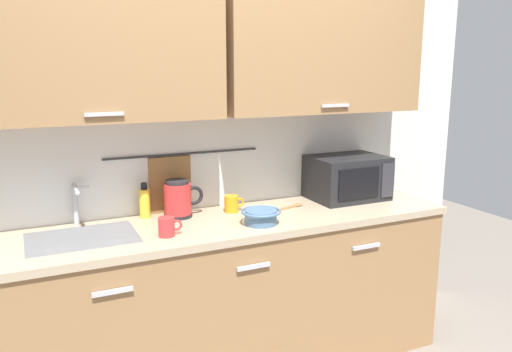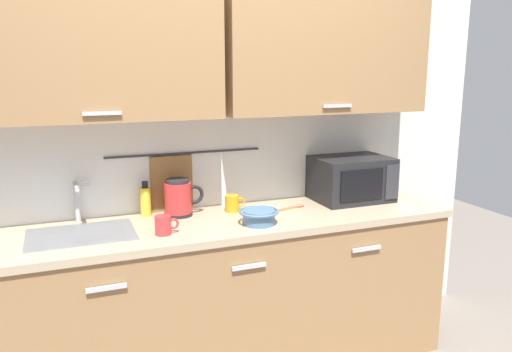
{
  "view_description": "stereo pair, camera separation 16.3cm",
  "coord_description": "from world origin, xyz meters",
  "px_view_note": "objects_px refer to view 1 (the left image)",
  "views": [
    {
      "loc": [
        -1.0,
        -2.19,
        1.72
      ],
      "look_at": [
        0.17,
        0.33,
        1.12
      ],
      "focal_mm": 35.86,
      "sensor_mm": 36.0,
      "label": 1
    },
    {
      "loc": [
        -0.85,
        -2.25,
        1.72
      ],
      "look_at": [
        0.17,
        0.33,
        1.12
      ],
      "focal_mm": 35.86,
      "sensor_mm": 36.0,
      "label": 2
    }
  ],
  "objects_px": {
    "mug_by_kettle": "(232,204)",
    "wooden_spoon": "(289,207)",
    "mug_near_sink": "(167,227)",
    "electric_kettle": "(179,199)",
    "mixing_bowl": "(261,216)",
    "microwave": "(347,177)",
    "dish_soap_bottle": "(145,202)"
  },
  "relations": [
    {
      "from": "mug_near_sink",
      "to": "electric_kettle",
      "type": "bearing_deg",
      "value": 63.65
    },
    {
      "from": "dish_soap_bottle",
      "to": "mug_near_sink",
      "type": "relative_size",
      "value": 1.63
    },
    {
      "from": "mixing_bowl",
      "to": "mug_by_kettle",
      "type": "relative_size",
      "value": 1.78
    },
    {
      "from": "microwave",
      "to": "mixing_bowl",
      "type": "distance_m",
      "value": 0.77
    },
    {
      "from": "electric_kettle",
      "to": "wooden_spoon",
      "type": "bearing_deg",
      "value": -9.53
    },
    {
      "from": "electric_kettle",
      "to": "mug_near_sink",
      "type": "xyz_separation_m",
      "value": [
        -0.15,
        -0.3,
        -0.05
      ]
    },
    {
      "from": "electric_kettle",
      "to": "mixing_bowl",
      "type": "xyz_separation_m",
      "value": [
        0.35,
        -0.32,
        -0.06
      ]
    },
    {
      "from": "microwave",
      "to": "wooden_spoon",
      "type": "relative_size",
      "value": 1.69
    },
    {
      "from": "mug_near_sink",
      "to": "mixing_bowl",
      "type": "height_order",
      "value": "mug_near_sink"
    },
    {
      "from": "microwave",
      "to": "mug_by_kettle",
      "type": "distance_m",
      "value": 0.78
    },
    {
      "from": "mixing_bowl",
      "to": "electric_kettle",
      "type": "bearing_deg",
      "value": 138.27
    },
    {
      "from": "electric_kettle",
      "to": "mug_near_sink",
      "type": "bearing_deg",
      "value": -116.35
    },
    {
      "from": "mug_near_sink",
      "to": "wooden_spoon",
      "type": "distance_m",
      "value": 0.81
    },
    {
      "from": "electric_kettle",
      "to": "wooden_spoon",
      "type": "xyz_separation_m",
      "value": [
        0.64,
        -0.11,
        -0.1
      ]
    },
    {
      "from": "electric_kettle",
      "to": "mug_near_sink",
      "type": "height_order",
      "value": "electric_kettle"
    },
    {
      "from": "electric_kettle",
      "to": "mixing_bowl",
      "type": "distance_m",
      "value": 0.48
    },
    {
      "from": "electric_kettle",
      "to": "dish_soap_bottle",
      "type": "relative_size",
      "value": 1.16
    },
    {
      "from": "mixing_bowl",
      "to": "wooden_spoon",
      "type": "height_order",
      "value": "mixing_bowl"
    },
    {
      "from": "mixing_bowl",
      "to": "mug_near_sink",
      "type": "bearing_deg",
      "value": 178.1
    },
    {
      "from": "mug_near_sink",
      "to": "mug_by_kettle",
      "type": "relative_size",
      "value": 1.0
    },
    {
      "from": "mug_by_kettle",
      "to": "wooden_spoon",
      "type": "distance_m",
      "value": 0.35
    },
    {
      "from": "mixing_bowl",
      "to": "wooden_spoon",
      "type": "distance_m",
      "value": 0.35
    },
    {
      "from": "electric_kettle",
      "to": "mug_by_kettle",
      "type": "distance_m",
      "value": 0.31
    },
    {
      "from": "electric_kettle",
      "to": "dish_soap_bottle",
      "type": "xyz_separation_m",
      "value": [
        -0.17,
        0.06,
        -0.01
      ]
    },
    {
      "from": "mug_near_sink",
      "to": "mixing_bowl",
      "type": "relative_size",
      "value": 0.56
    },
    {
      "from": "mug_near_sink",
      "to": "wooden_spoon",
      "type": "bearing_deg",
      "value": 13.69
    },
    {
      "from": "microwave",
      "to": "electric_kettle",
      "type": "xyz_separation_m",
      "value": [
        -1.08,
        0.06,
        -0.03
      ]
    },
    {
      "from": "dish_soap_bottle",
      "to": "mug_near_sink",
      "type": "height_order",
      "value": "dish_soap_bottle"
    },
    {
      "from": "microwave",
      "to": "mixing_bowl",
      "type": "height_order",
      "value": "microwave"
    },
    {
      "from": "microwave",
      "to": "mug_by_kettle",
      "type": "xyz_separation_m",
      "value": [
        -0.77,
        0.02,
        -0.09
      ]
    },
    {
      "from": "mixing_bowl",
      "to": "wooden_spoon",
      "type": "relative_size",
      "value": 0.79
    },
    {
      "from": "dish_soap_bottle",
      "to": "mug_by_kettle",
      "type": "height_order",
      "value": "dish_soap_bottle"
    }
  ]
}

